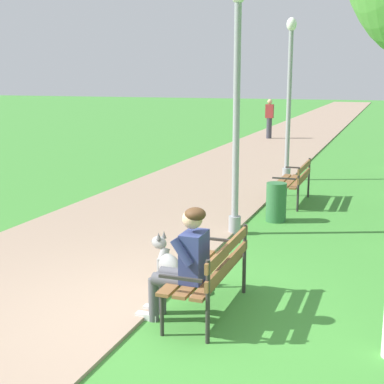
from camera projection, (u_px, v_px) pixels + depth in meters
The scene contains 10 objects.
ground_plane at pixel (165, 320), 5.92m from camera, with size 120.00×120.00×0.00m, color #3D8433.
paved_path at pixel (309, 127), 28.67m from camera, with size 3.61×60.00×0.04m, color gray.
park_bench_near at pixel (212, 269), 6.01m from camera, with size 0.55×1.50×0.85m.
park_bench_mid at pixel (295, 179), 11.30m from camera, with size 0.55×1.50×0.85m.
person_seated_on_near_bench at pixel (184, 260), 5.77m from camera, with size 0.74×0.49×1.25m.
dog_grey at pixel (173, 270), 6.68m from camera, with size 0.79×0.46×0.71m.
lamp_post_near at pixel (236, 109), 8.77m from camera, with size 0.24×0.24×3.96m.
lamp_post_mid at pixel (289, 98), 13.57m from camera, with size 0.24×0.24×3.93m.
litter_bin at pixel (276, 202), 9.92m from camera, with size 0.36×0.36×0.70m, color #2D6638.
pedestrian_distant at pixel (269, 119), 22.90m from camera, with size 0.32×0.22×1.65m.
Camera 1 is at (2.16, -5.09, 2.55)m, focal length 51.96 mm.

